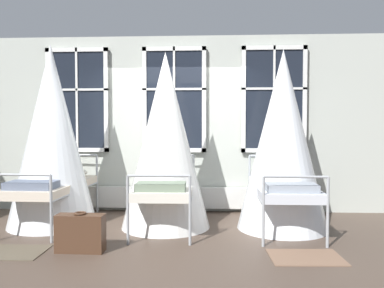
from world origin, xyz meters
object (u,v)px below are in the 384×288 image
(cot_second, at_px, (166,142))
(cot_third, at_px, (283,142))
(cot_first, at_px, (52,138))
(suitcase_dark, at_px, (80,233))

(cot_second, bearing_deg, cot_third, -91.49)
(cot_first, height_order, cot_second, cot_first)
(cot_third, distance_m, suitcase_dark, 3.00)
(cot_second, height_order, suitcase_dark, cot_second)
(cot_first, relative_size, cot_second, 1.05)
(cot_third, height_order, suitcase_dark, cot_third)
(cot_second, xyz_separation_m, cot_third, (1.69, -0.01, 0.01))
(cot_first, distance_m, cot_third, 3.40)
(cot_first, bearing_deg, cot_second, -89.33)
(cot_first, xyz_separation_m, cot_second, (1.71, -0.03, -0.06))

